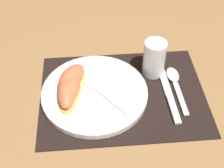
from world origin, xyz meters
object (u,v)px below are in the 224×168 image
(spoon, at_px, (175,81))
(fork, at_px, (98,89))
(knife, at_px, (168,92))
(citrus_wedge_0, at_px, (72,78))
(plate, at_px, (95,94))
(juice_glass, at_px, (154,60))
(citrus_wedge_2, at_px, (68,89))
(citrus_wedge_1, at_px, (72,86))

(spoon, xyz_separation_m, fork, (-0.21, -0.03, 0.01))
(knife, bearing_deg, citrus_wedge_0, 170.78)
(plate, relative_size, juice_glass, 2.66)
(plate, relative_size, citrus_wedge_2, 2.01)
(spoon, xyz_separation_m, citrus_wedge_0, (-0.28, 0.00, 0.03))
(plate, height_order, citrus_wedge_0, citrus_wedge_0)
(knife, height_order, citrus_wedge_2, citrus_wedge_2)
(plate, height_order, fork, fork)
(knife, distance_m, spoon, 0.05)
(knife, xyz_separation_m, citrus_wedge_2, (-0.26, 0.00, 0.03))
(citrus_wedge_1, bearing_deg, citrus_wedge_2, -134.75)
(knife, bearing_deg, spoon, 56.08)
(citrus_wedge_0, xyz_separation_m, citrus_wedge_1, (0.00, -0.03, -0.00))
(knife, xyz_separation_m, citrus_wedge_0, (-0.25, 0.04, 0.03))
(knife, relative_size, citrus_wedge_1, 1.96)
(spoon, distance_m, citrus_wedge_1, 0.28)
(citrus_wedge_0, height_order, citrus_wedge_2, citrus_wedge_0)
(knife, xyz_separation_m, spoon, (0.03, 0.04, 0.00))
(juice_glass, xyz_separation_m, citrus_wedge_1, (-0.22, -0.07, -0.01))
(citrus_wedge_1, bearing_deg, knife, -2.94)
(knife, relative_size, citrus_wedge_0, 2.00)
(fork, bearing_deg, juice_glass, 24.01)
(fork, distance_m, citrus_wedge_2, 0.08)
(spoon, height_order, fork, fork)
(citrus_wedge_0, bearing_deg, citrus_wedge_1, -88.17)
(citrus_wedge_0, bearing_deg, spoon, -0.40)
(fork, relative_size, citrus_wedge_1, 1.44)
(spoon, bearing_deg, knife, -123.92)
(plate, distance_m, fork, 0.02)
(citrus_wedge_1, relative_size, citrus_wedge_2, 0.81)
(spoon, distance_m, citrus_wedge_0, 0.28)
(juice_glass, distance_m, fork, 0.17)
(plate, relative_size, spoon, 1.62)
(plate, height_order, knife, plate)
(plate, bearing_deg, citrus_wedge_2, -178.94)
(plate, height_order, citrus_wedge_2, citrus_wedge_2)
(juice_glass, height_order, citrus_wedge_1, juice_glass)
(plate, distance_m, citrus_wedge_1, 0.06)
(spoon, relative_size, citrus_wedge_0, 1.56)
(knife, xyz_separation_m, citrus_wedge_1, (-0.25, 0.01, 0.03))
(spoon, height_order, citrus_wedge_1, citrus_wedge_1)
(fork, height_order, citrus_wedge_0, citrus_wedge_0)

